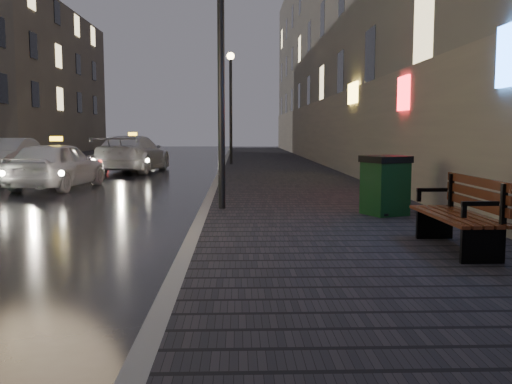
# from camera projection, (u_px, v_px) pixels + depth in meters

# --- Properties ---
(ground) EXTENTS (120.00, 120.00, 0.00)m
(ground) POSITION_uv_depth(u_px,v_px,m) (16.00, 306.00, 5.57)
(ground) COLOR black
(ground) RESTS_ON ground
(sidewalk) EXTENTS (4.60, 58.00, 0.15)m
(sidewalk) POSITION_uv_depth(u_px,v_px,m) (275.00, 166.00, 26.56)
(sidewalk) COLOR black
(sidewalk) RESTS_ON ground
(curb) EXTENTS (0.20, 58.00, 0.15)m
(curb) POSITION_uv_depth(u_px,v_px,m) (223.00, 167.00, 26.48)
(curb) COLOR slate
(curb) RESTS_ON ground
(sidewalk_far) EXTENTS (2.40, 58.00, 0.15)m
(sidewalk_far) POSITION_uv_depth(u_px,v_px,m) (1.00, 167.00, 26.16)
(sidewalk_far) COLOR black
(sidewalk_far) RESTS_ON ground
(curb_far) EXTENTS (0.20, 58.00, 0.15)m
(curb_far) POSITION_uv_depth(u_px,v_px,m) (30.00, 167.00, 26.20)
(curb_far) COLOR slate
(curb_far) RESTS_ON ground
(building_near) EXTENTS (1.80, 50.00, 13.00)m
(building_near) POSITION_uv_depth(u_px,v_px,m) (331.00, 40.00, 29.96)
(building_near) COLOR #605B54
(building_near) RESTS_ON ground
(building_far_c) EXTENTS (6.00, 22.00, 11.00)m
(building_far_c) POSITION_uv_depth(u_px,v_px,m) (32.00, 81.00, 43.32)
(building_far_c) COLOR #6B6051
(building_far_c) RESTS_ON ground
(lamp_near) EXTENTS (0.36, 0.36, 5.28)m
(lamp_near) POSITION_uv_depth(u_px,v_px,m) (221.00, 40.00, 11.23)
(lamp_near) COLOR black
(lamp_near) RESTS_ON sidewalk
(lamp_far) EXTENTS (0.36, 0.36, 5.28)m
(lamp_far) POSITION_uv_depth(u_px,v_px,m) (231.00, 94.00, 27.13)
(lamp_far) COLOR black
(lamp_far) RESTS_ON sidewalk
(bench) EXTENTS (0.68, 1.90, 0.97)m
(bench) POSITION_uv_depth(u_px,v_px,m) (462.00, 213.00, 7.47)
(bench) COLOR black
(bench) RESTS_ON sidewalk
(trash_bin) EXTENTS (0.94, 0.94, 1.10)m
(trash_bin) POSITION_uv_depth(u_px,v_px,m) (385.00, 185.00, 10.63)
(trash_bin) COLOR black
(trash_bin) RESTS_ON sidewalk
(taxi_near) EXTENTS (2.22, 4.35, 1.42)m
(taxi_near) POSITION_uv_depth(u_px,v_px,m) (57.00, 165.00, 16.93)
(taxi_near) COLOR white
(taxi_near) RESTS_ON ground
(car_left_mid) EXTENTS (1.61, 4.46, 1.46)m
(car_left_mid) POSITION_uv_depth(u_px,v_px,m) (5.00, 158.00, 20.79)
(car_left_mid) COLOR #9B9DA3
(car_left_mid) RESTS_ON ground
(taxi_mid) EXTENTS (2.71, 5.47, 1.53)m
(taxi_mid) POSITION_uv_depth(u_px,v_px,m) (133.00, 154.00, 24.03)
(taxi_mid) COLOR silver
(taxi_mid) RESTS_ON ground
(taxi_far) EXTENTS (2.64, 4.84, 1.29)m
(taxi_far) POSITION_uv_depth(u_px,v_px,m) (132.00, 148.00, 35.95)
(taxi_far) COLOR silver
(taxi_far) RESTS_ON ground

